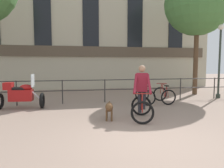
{
  "coord_description": "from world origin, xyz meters",
  "views": [
    {
      "loc": [
        -1.69,
        -4.47,
        1.73
      ],
      "look_at": [
        -0.16,
        2.86,
        1.05
      ],
      "focal_mm": 35.0,
      "sensor_mm": 36.0,
      "label": 1
    }
  ],
  "objects_px": {
    "dog": "(109,108)",
    "parked_bicycle_near_lamp": "(145,95)",
    "parked_bicycle_mid_left": "(164,95)",
    "street_lamp": "(220,57)",
    "cyclist_with_bike": "(142,95)",
    "parked_motorcycle": "(21,94)"
  },
  "relations": [
    {
      "from": "parked_motorcycle",
      "to": "street_lamp",
      "type": "relative_size",
      "value": 0.47
    },
    {
      "from": "dog",
      "to": "parked_bicycle_mid_left",
      "type": "xyz_separation_m",
      "value": [
        3.01,
        2.53,
        -0.04
      ]
    },
    {
      "from": "cyclist_with_bike",
      "to": "street_lamp",
      "type": "distance_m",
      "value": 6.38
    },
    {
      "from": "parked_bicycle_mid_left",
      "to": "street_lamp",
      "type": "xyz_separation_m",
      "value": [
        3.36,
        0.77,
        1.75
      ]
    },
    {
      "from": "parked_motorcycle",
      "to": "parked_bicycle_near_lamp",
      "type": "xyz_separation_m",
      "value": [
        5.13,
        0.08,
        -0.2
      ]
    },
    {
      "from": "dog",
      "to": "parked_bicycle_near_lamp",
      "type": "distance_m",
      "value": 3.29
    },
    {
      "from": "parked_bicycle_mid_left",
      "to": "street_lamp",
      "type": "bearing_deg",
      "value": -162.1
    },
    {
      "from": "cyclist_with_bike",
      "to": "parked_motorcycle",
      "type": "bearing_deg",
      "value": 167.1
    },
    {
      "from": "dog",
      "to": "parked_bicycle_near_lamp",
      "type": "xyz_separation_m",
      "value": [
        2.11,
        2.53,
        -0.04
      ]
    },
    {
      "from": "cyclist_with_bike",
      "to": "parked_bicycle_mid_left",
      "type": "xyz_separation_m",
      "value": [
        1.95,
        2.51,
        -0.41
      ]
    },
    {
      "from": "parked_bicycle_mid_left",
      "to": "street_lamp",
      "type": "relative_size",
      "value": 0.31
    },
    {
      "from": "cyclist_with_bike",
      "to": "parked_bicycle_near_lamp",
      "type": "distance_m",
      "value": 2.75
    },
    {
      "from": "cyclist_with_bike",
      "to": "parked_bicycle_mid_left",
      "type": "height_order",
      "value": "cyclist_with_bike"
    },
    {
      "from": "parked_bicycle_near_lamp",
      "to": "parked_bicycle_mid_left",
      "type": "distance_m",
      "value": 0.91
    },
    {
      "from": "parked_bicycle_near_lamp",
      "to": "cyclist_with_bike",
      "type": "bearing_deg",
      "value": 73.35
    },
    {
      "from": "parked_motorcycle",
      "to": "parked_bicycle_mid_left",
      "type": "distance_m",
      "value": 6.04
    },
    {
      "from": "parked_bicycle_near_lamp",
      "to": "street_lamp",
      "type": "relative_size",
      "value": 0.31
    },
    {
      "from": "cyclist_with_bike",
      "to": "parked_motorcycle",
      "type": "height_order",
      "value": "cyclist_with_bike"
    },
    {
      "from": "parked_motorcycle",
      "to": "parked_bicycle_mid_left",
      "type": "height_order",
      "value": "parked_motorcycle"
    },
    {
      "from": "dog",
      "to": "parked_bicycle_mid_left",
      "type": "relative_size",
      "value": 0.88
    },
    {
      "from": "dog",
      "to": "cyclist_with_bike",
      "type": "bearing_deg",
      "value": 13.11
    },
    {
      "from": "cyclist_with_bike",
      "to": "parked_motorcycle",
      "type": "xyz_separation_m",
      "value": [
        -4.08,
        2.43,
        -0.2
      ]
    }
  ]
}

